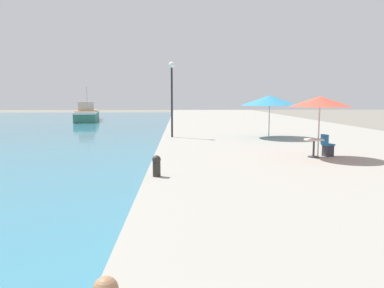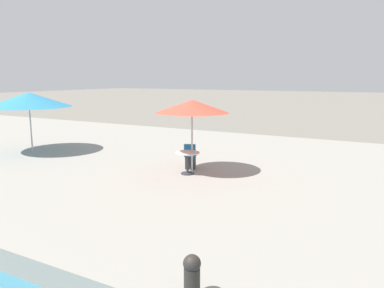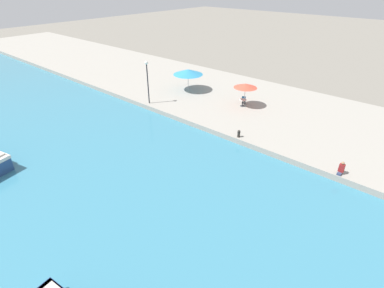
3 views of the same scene
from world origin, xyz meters
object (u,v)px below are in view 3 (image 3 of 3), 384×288
object	(u,v)px
cafe_chair_left	(244,101)
lamppost	(147,75)
cafe_umbrella_pink	(246,86)
cafe_umbrella_white	(188,72)
cafe_table	(243,101)
person_at_quay	(341,169)
mooring_bollard	(239,133)

from	to	relation	value
cafe_chair_left	lamppost	size ratio (longest dim) A/B	0.20
cafe_umbrella_pink	cafe_umbrella_white	size ratio (longest dim) A/B	0.71
cafe_umbrella_pink	cafe_chair_left	size ratio (longest dim) A/B	2.70
cafe_table	lamppost	size ratio (longest dim) A/B	0.18
cafe_table	cafe_chair_left	distance (m)	0.75
cafe_table	person_at_quay	bearing A→B (deg)	-116.98
person_at_quay	mooring_bollard	world-z (taller)	person_at_quay
mooring_bollard	lamppost	size ratio (longest dim) A/B	0.14
cafe_umbrella_white	person_at_quay	world-z (taller)	cafe_umbrella_white
cafe_umbrella_white	lamppost	xyz separation A→B (m)	(-5.90, 0.44, 0.84)
person_at_quay	lamppost	bearing A→B (deg)	89.41
cafe_chair_left	lamppost	world-z (taller)	lamppost
cafe_umbrella_white	cafe_chair_left	distance (m)	7.70
cafe_umbrella_pink	cafe_table	bearing A→B (deg)	147.13
cafe_chair_left	mooring_bollard	distance (m)	7.79
person_at_quay	lamppost	world-z (taller)	lamppost
cafe_umbrella_pink	cafe_table	size ratio (longest dim) A/B	3.08
cafe_umbrella_pink	cafe_chair_left	distance (m)	2.03
cafe_chair_left	person_at_quay	world-z (taller)	person_at_quay
cafe_table	person_at_quay	world-z (taller)	person_at_quay
cafe_umbrella_pink	lamppost	distance (m)	10.23
cafe_umbrella_white	mooring_bollard	bearing A→B (deg)	-118.73
person_at_quay	mooring_bollard	xyz separation A→B (m)	(-0.05, 8.40, -0.07)
cafe_umbrella_pink	cafe_umbrella_white	world-z (taller)	cafe_umbrella_white
person_at_quay	cafe_umbrella_white	bearing A→B (deg)	72.73
cafe_umbrella_white	cafe_chair_left	bearing A→B (deg)	-85.02
mooring_bollard	lamppost	world-z (taller)	lamppost
cafe_table	person_at_quay	xyz separation A→B (m)	(-6.08, -11.94, -0.11)
cafe_chair_left	mooring_bollard	world-z (taller)	cafe_chair_left
cafe_umbrella_pink	mooring_bollard	size ratio (longest dim) A/B	3.76
person_at_quay	cafe_table	bearing A→B (deg)	63.02
person_at_quay	lamppost	distance (m)	20.25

